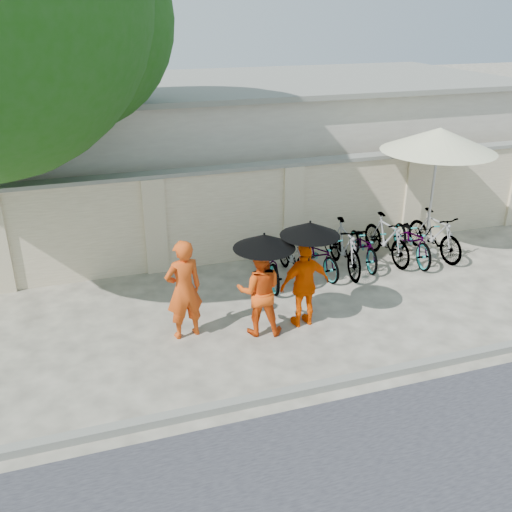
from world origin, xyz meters
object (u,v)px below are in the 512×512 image
object	(u,v)px
monk_center	(259,291)
monk_right	(305,284)
monk_left	(184,290)
patio_umbrella	(439,141)

from	to	relation	value
monk_center	monk_right	size ratio (longest dim) A/B	1.02
monk_right	monk_left	bearing A→B (deg)	-11.92
monk_center	patio_umbrella	xyz separation A→B (m)	(4.55, 1.96, 1.77)
monk_center	patio_umbrella	distance (m)	5.26
monk_center	monk_right	xyz separation A→B (m)	(0.82, 0.01, -0.02)
monk_left	patio_umbrella	size ratio (longest dim) A/B	0.56
monk_center	monk_right	bearing A→B (deg)	-162.62
monk_right	patio_umbrella	distance (m)	4.57
monk_right	monk_center	bearing A→B (deg)	-3.35
monk_left	monk_center	distance (m)	1.24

